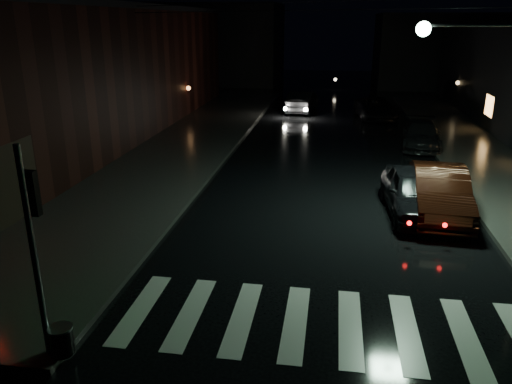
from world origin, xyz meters
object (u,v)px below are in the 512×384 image
at_px(parked_car_d, 376,108).
at_px(parked_car_c, 421,135).
at_px(parked_car_a, 415,192).
at_px(oncoming_car, 303,101).
at_px(parked_car_b, 439,192).

bearing_deg(parked_car_d, parked_car_c, -83.86).
relative_size(parked_car_a, oncoming_car, 0.99).
bearing_deg(parked_car_d, parked_car_a, -96.46).
bearing_deg(parked_car_a, parked_car_b, 0.60).
relative_size(parked_car_d, oncoming_car, 1.08).
height_order(parked_car_b, parked_car_c, parked_car_b).
bearing_deg(parked_car_c, parked_car_d, 108.98).
relative_size(parked_car_b, parked_car_d, 0.98).
bearing_deg(parked_car_b, oncoming_car, 110.54).
height_order(parked_car_c, oncoming_car, oncoming_car).
xyz_separation_m(parked_car_c, parked_car_d, (-1.79, 7.89, 0.04)).
bearing_deg(parked_car_c, oncoming_car, 131.47).
bearing_deg(parked_car_a, parked_car_c, 77.05).
xyz_separation_m(parked_car_d, oncoming_car, (-5.08, 1.82, 0.07)).
relative_size(parked_car_c, oncoming_car, 0.98).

